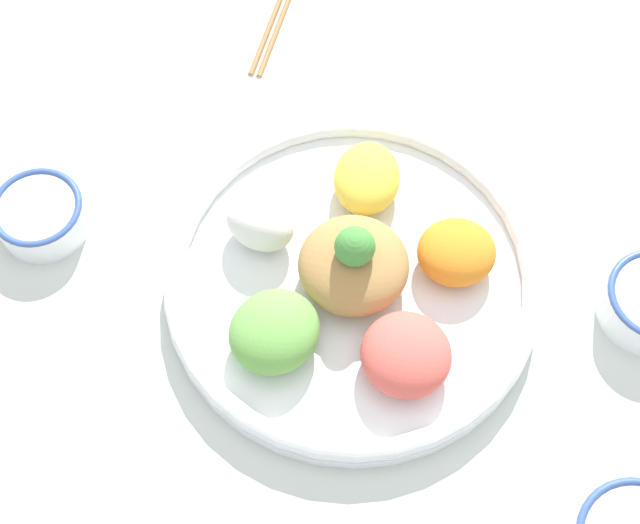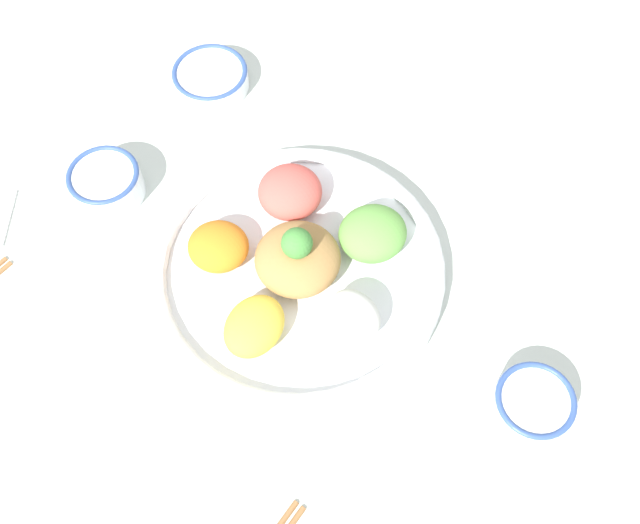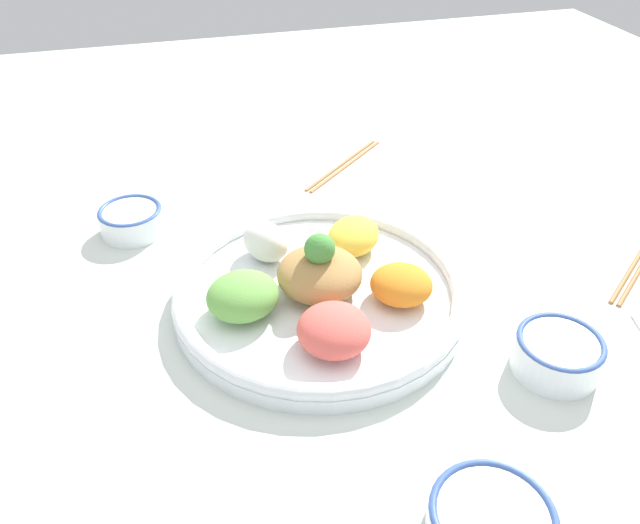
% 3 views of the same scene
% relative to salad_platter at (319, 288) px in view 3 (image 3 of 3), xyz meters
% --- Properties ---
extents(ground_plane, '(2.40, 2.40, 0.00)m').
position_rel_salad_platter_xyz_m(ground_plane, '(0.01, -0.03, -0.03)').
color(ground_plane, silver).
extents(salad_platter, '(0.38, 0.38, 0.10)m').
position_rel_salad_platter_xyz_m(salad_platter, '(0.00, 0.00, 0.00)').
color(salad_platter, white).
rests_on(salad_platter, ground_plane).
extents(sauce_bowl_red, '(0.09, 0.09, 0.04)m').
position_rel_salad_platter_xyz_m(sauce_bowl_red, '(-0.24, -0.23, -0.00)').
color(sauce_bowl_red, white).
rests_on(sauce_bowl_red, ground_plane).
extents(rice_bowl_blue, '(0.10, 0.10, 0.05)m').
position_rel_salad_platter_xyz_m(rice_bowl_blue, '(0.18, 0.23, -0.00)').
color(rice_bowl_blue, white).
rests_on(rice_bowl_blue, ground_plane).
extents(sauce_bowl_dark, '(0.11, 0.11, 0.03)m').
position_rel_salad_platter_xyz_m(sauce_bowl_dark, '(0.35, 0.06, -0.01)').
color(sauce_bowl_dark, white).
rests_on(sauce_bowl_dark, ground_plane).
extents(chopsticks_pair_near, '(0.15, 0.19, 0.01)m').
position_rel_salad_platter_xyz_m(chopsticks_pair_near, '(0.04, 0.46, -0.02)').
color(chopsticks_pair_near, '#9E6B3D').
rests_on(chopsticks_pair_near, ground_plane).
extents(chopsticks_pair_far, '(0.16, 0.18, 0.01)m').
position_rel_salad_platter_xyz_m(chopsticks_pair_far, '(-0.36, 0.15, -0.02)').
color(chopsticks_pair_far, '#9E6B3D').
rests_on(chopsticks_pair_far, ground_plane).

